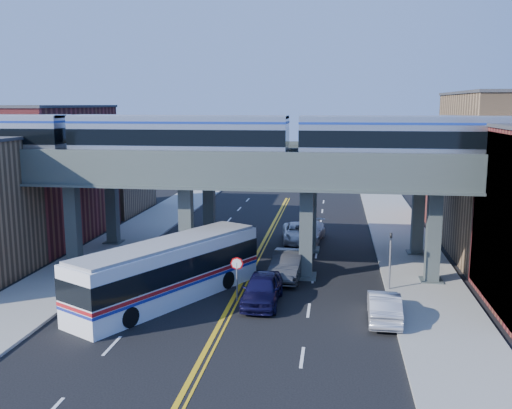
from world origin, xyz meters
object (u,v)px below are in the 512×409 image
car_lane_b (288,265)px  car_parked_curb (384,306)px  car_lane_d (310,232)px  traffic_signal (390,255)px  stop_sign (237,272)px  car_lane_a (262,289)px  transit_train (179,137)px  car_lane_c (298,233)px  transit_bus (169,271)px

car_lane_b → car_parked_curb: 8.76m
car_lane_d → traffic_signal: bearing=-58.8°
stop_sign → car_lane_d: (3.47, 15.49, -1.00)m
car_lane_a → car_lane_d: (1.97, 15.73, -0.11)m
transit_train → car_lane_c: bearing=54.3°
transit_train → car_lane_b: (7.20, -0.21, -8.26)m
traffic_signal → car_lane_a: (-7.40, -3.24, -1.43)m
transit_bus → car_lane_a: size_ratio=2.52×
car_lane_a → transit_train: bearing=140.4°
traffic_signal → transit_bus: bearing=-165.1°
transit_bus → car_parked_curb: 12.25m
car_lane_d → car_parked_curb: bearing=-67.0°
transit_bus → car_lane_b: bearing=-22.2°
car_lane_b → car_parked_curb: car_lane_b is taller
transit_train → car_lane_b: bearing=-1.6°
traffic_signal → transit_bus: 13.27m
stop_sign → car_parked_curb: (8.20, -1.88, -0.99)m
transit_train → car_lane_a: 11.58m
stop_sign → car_parked_curb: size_ratio=0.56×
car_lane_a → car_lane_c: size_ratio=0.94×
stop_sign → car_lane_d: 15.90m
transit_bus → car_lane_a: bearing=-59.4°
car_lane_c → traffic_signal: bearing=-68.4°
traffic_signal → car_lane_a: traffic_signal is taller
car_lane_b → car_parked_curb: (5.67, -6.68, -0.11)m
traffic_signal → car_lane_d: size_ratio=0.79×
car_lane_c → car_lane_d: bearing=18.8°
stop_sign → traffic_signal: traffic_signal is taller
stop_sign → car_lane_d: stop_sign is taller
stop_sign → transit_bus: (-3.92, -0.40, -0.03)m
traffic_signal → car_lane_b: traffic_signal is taller
car_lane_d → car_parked_curb: (4.73, -17.37, 0.02)m
stop_sign → car_lane_a: bearing=-9.0°
transit_train → car_lane_b: transit_train is taller
stop_sign → traffic_signal: size_ratio=0.64×
transit_train → transit_bus: 9.20m
transit_train → stop_sign: transit_train is taller
traffic_signal → stop_sign: bearing=-161.4°
transit_train → car_lane_a: transit_train is taller
stop_sign → car_lane_c: bearing=80.4°
car_lane_c → car_lane_d: 1.01m
car_lane_b → car_parked_curb: bearing=-45.9°
stop_sign → car_lane_a: (1.50, -0.24, -0.89)m
car_lane_b → car_lane_d: 10.74m
car_lane_d → stop_sign: bearing=-94.9°
stop_sign → transit_bus: size_ratio=0.20×
car_lane_a → traffic_signal: bearing=24.4°
car_lane_a → car_lane_b: car_lane_b is taller
car_lane_d → car_lane_c: bearing=-147.4°
transit_train → car_lane_c: (7.23, 10.06, -8.39)m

